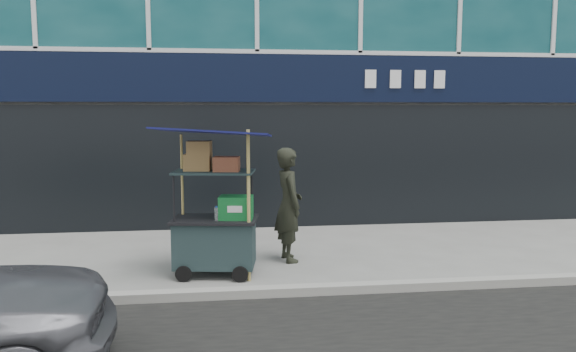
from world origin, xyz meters
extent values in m
plane|color=slate|center=(0.00, 0.00, 0.00)|extent=(80.00, 80.00, 0.00)
cube|color=gray|center=(0.00, -0.20, 0.06)|extent=(80.00, 0.18, 0.12)
cube|color=black|center=(0.00, 3.86, 2.90)|extent=(15.68, 0.06, 0.90)
cube|color=black|center=(0.00, 3.90, 1.20)|extent=(15.68, 0.04, 2.40)
cube|color=#1B2C2F|center=(-0.83, 0.81, 0.46)|extent=(1.18, 0.80, 0.64)
cylinder|color=black|center=(-1.26, 0.54, 0.11)|extent=(0.22, 0.08, 0.22)
cylinder|color=black|center=(-0.51, 0.42, 0.11)|extent=(0.22, 0.08, 0.22)
cube|color=black|center=(-0.83, 0.81, 0.79)|extent=(1.26, 0.88, 0.04)
cylinder|color=black|center=(-1.37, 0.62, 1.12)|extent=(0.03, 0.03, 0.68)
cylinder|color=black|center=(-0.38, 0.47, 1.12)|extent=(0.03, 0.03, 0.68)
cylinder|color=black|center=(-1.29, 1.16, 1.12)|extent=(0.03, 0.03, 0.68)
cylinder|color=black|center=(-0.30, 1.01, 1.12)|extent=(0.03, 0.03, 0.68)
cube|color=#1B2C2F|center=(-0.83, 0.81, 1.46)|extent=(1.18, 0.80, 0.03)
cylinder|color=olive|center=(-0.38, 0.47, 1.03)|extent=(0.05, 0.05, 2.05)
cylinder|color=olive|center=(-1.29, 1.16, 0.98)|extent=(0.04, 0.04, 1.96)
cube|color=#0B0F42|center=(-0.83, 0.81, 2.01)|extent=(1.69, 1.32, 0.18)
cube|color=#0F6125|center=(-0.54, 0.72, 0.97)|extent=(0.50, 0.38, 0.32)
cylinder|color=silver|center=(-0.81, 0.62, 0.90)|extent=(0.07, 0.07, 0.18)
cylinder|color=#1743AE|center=(-0.81, 0.62, 1.00)|extent=(0.03, 0.03, 0.02)
cube|color=olive|center=(-1.05, 0.89, 1.59)|extent=(0.40, 0.33, 0.23)
cube|color=brown|center=(-0.66, 0.74, 1.58)|extent=(0.38, 0.31, 0.20)
cube|color=olive|center=(-1.03, 0.87, 1.79)|extent=(0.35, 0.28, 0.18)
imported|color=black|center=(0.29, 1.44, 0.87)|extent=(0.52, 0.70, 1.74)
camera|label=1|loc=(-0.80, -6.93, 2.33)|focal=35.00mm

